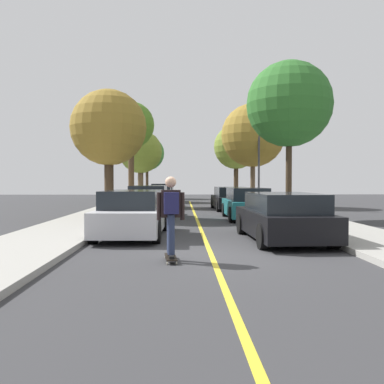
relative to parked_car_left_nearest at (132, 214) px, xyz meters
name	(u,v)px	position (x,y,z in m)	size (l,w,h in m)	color
ground	(211,253)	(2.16, -2.95, -0.68)	(80.00, 80.00, 0.00)	#353538
sidewalk_left	(15,251)	(-2.32, -2.95, -0.61)	(2.54, 56.00, 0.14)	#9E9B93
center_line	(202,232)	(2.16, 1.05, -0.68)	(0.12, 39.20, 0.01)	gold
parked_car_left_nearest	(132,214)	(0.00, 0.00, 0.00)	(2.00, 4.20, 1.39)	#B7B7BC
parked_car_left_near	(149,202)	(0.00, 6.29, 0.03)	(1.89, 4.64, 1.46)	white
parked_car_left_far	(158,197)	(0.00, 13.21, -0.02)	(2.00, 4.41, 1.35)	#BCAD89
parked_car_left_farthest	(163,193)	(0.00, 20.46, 0.03)	(1.99, 4.43, 1.44)	#BCAD89
parked_car_right_nearest	(283,217)	(4.33, -1.01, -0.01)	(2.11, 4.36, 1.34)	black
parked_car_right_near	(246,204)	(4.33, 5.33, -0.01)	(1.83, 4.15, 1.38)	#196066
parked_car_right_far	(230,198)	(4.33, 11.22, -0.03)	(2.00, 4.56, 1.32)	black
street_tree_left_nearest	(109,128)	(-1.73, 5.89, 3.33)	(3.36, 3.36, 5.58)	#3D2D1E
street_tree_left_near	(131,126)	(-1.73, 13.97, 4.51)	(2.98, 2.98, 6.61)	#4C3823
street_tree_left_far	(141,152)	(-1.73, 20.03, 3.26)	(3.41, 3.41, 5.54)	brown
street_tree_left_farthest	(147,153)	(-1.73, 26.11, 3.56)	(3.23, 3.23, 5.73)	#3D2D1E
street_tree_right_nearest	(289,104)	(6.06, 4.89, 4.23)	(3.62, 3.62, 6.60)	#3D2D1E
street_tree_right_near	(253,136)	(6.06, 13.63, 3.88)	(4.04, 4.04, 6.45)	brown
street_tree_right_far	(236,147)	(6.06, 21.57, 3.80)	(3.70, 3.70, 6.22)	#3D2D1E
streetlamp	(259,148)	(6.08, 11.69, 2.92)	(0.36, 0.24, 6.11)	#38383D
skateboard	(171,257)	(1.26, -3.84, -0.60)	(0.30, 0.86, 0.10)	black
skateboarder	(171,211)	(1.27, -3.87, 0.37)	(0.59, 0.71, 1.67)	black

